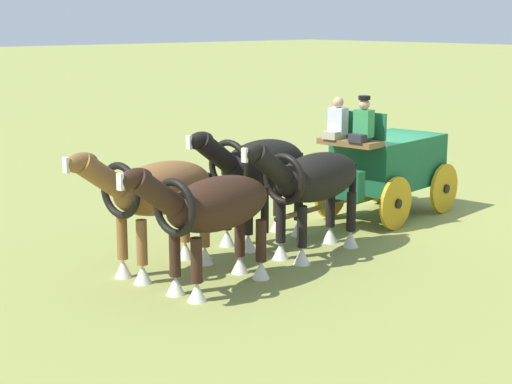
% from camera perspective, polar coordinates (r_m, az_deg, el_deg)
% --- Properties ---
extents(ground_plane, '(220.00, 220.00, 0.00)m').
position_cam_1_polar(ground_plane, '(18.50, 9.08, -1.57)').
color(ground_plane, olive).
extents(show_wagon, '(5.49, 2.09, 2.76)m').
position_cam_1_polar(show_wagon, '(18.12, 8.92, 1.97)').
color(show_wagon, '#195B38').
rests_on(show_wagon, ground).
extents(draft_horse_rear_near, '(3.19, 1.15, 2.25)m').
position_cam_1_polar(draft_horse_rear_near, '(14.94, 3.94, 0.73)').
color(draft_horse_rear_near, black).
rests_on(draft_horse_rear_near, ground).
extents(draft_horse_rear_off, '(3.19, 1.25, 2.33)m').
position_cam_1_polar(draft_horse_rear_off, '(15.75, 0.22, 1.61)').
color(draft_horse_rear_off, black).
rests_on(draft_horse_rear_off, ground).
extents(draft_horse_lead_near, '(3.19, 1.14, 2.19)m').
position_cam_1_polar(draft_horse_lead_near, '(13.02, -3.05, -1.15)').
color(draft_horse_lead_near, '#331E14').
rests_on(draft_horse_lead_near, ground).
extents(draft_horse_lead_off, '(3.12, 1.15, 2.27)m').
position_cam_1_polar(draft_horse_lead_off, '(13.93, -6.86, -0.07)').
color(draft_horse_lead_off, brown).
rests_on(draft_horse_lead_off, ground).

